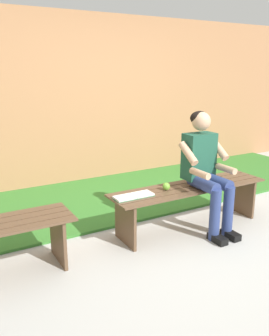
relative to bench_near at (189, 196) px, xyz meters
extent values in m
cube|color=#B2B2AD|center=(1.11, 1.00, -0.39)|extent=(10.00, 7.00, 0.04)
cube|color=#387A2D|center=(1.11, -1.50, -0.35)|extent=(9.00, 2.24, 0.03)
cube|color=#B27A51|center=(0.50, -2.29, 0.89)|extent=(9.50, 0.24, 2.51)
cube|color=brown|center=(0.00, -0.17, 0.10)|extent=(1.84, 0.11, 0.02)
cube|color=brown|center=(0.00, -0.06, 0.10)|extent=(1.84, 0.11, 0.02)
cube|color=brown|center=(0.00, 0.06, 0.10)|extent=(1.84, 0.11, 0.02)
cube|color=brown|center=(0.00, 0.17, 0.10)|extent=(1.84, 0.11, 0.02)
cube|color=brown|center=(-0.80, 0.00, -0.14)|extent=(0.03, 0.41, 0.46)
cube|color=brown|center=(0.80, 0.00, -0.14)|extent=(0.03, 0.41, 0.46)
cube|color=brown|center=(1.49, 0.00, -0.14)|extent=(0.03, 0.41, 0.46)
cube|color=#1E513D|center=(-0.12, -0.02, 0.43)|extent=(0.34, 0.20, 0.50)
sphere|color=tan|center=(-0.12, -0.01, 0.81)|extent=(0.20, 0.20, 0.20)
ellipsoid|color=black|center=(-0.12, -0.04, 0.84)|extent=(0.20, 0.19, 0.15)
cylinder|color=navy|center=(-0.21, 0.18, 0.18)|extent=(0.13, 0.40, 0.13)
cylinder|color=navy|center=(-0.03, 0.18, 0.18)|extent=(0.13, 0.40, 0.13)
cylinder|color=navy|center=(-0.21, 0.38, -0.09)|extent=(0.11, 0.11, 0.55)
cube|color=black|center=(-0.21, 0.44, -0.33)|extent=(0.10, 0.22, 0.07)
cylinder|color=navy|center=(-0.03, 0.38, -0.09)|extent=(0.11, 0.11, 0.55)
cube|color=black|center=(-0.03, 0.44, -0.33)|extent=(0.10, 0.22, 0.07)
cylinder|color=tan|center=(-0.33, 0.06, 0.50)|extent=(0.08, 0.28, 0.23)
cylinder|color=tan|center=(-0.30, 0.22, 0.32)|extent=(0.07, 0.26, 0.07)
cylinder|color=tan|center=(0.09, 0.06, 0.50)|extent=(0.08, 0.28, 0.23)
cylinder|color=tan|center=(0.06, 0.22, 0.32)|extent=(0.07, 0.26, 0.07)
sphere|color=#72B738|center=(0.29, -0.02, 0.15)|extent=(0.08, 0.08, 0.08)
cube|color=white|center=(0.60, -0.01, 0.12)|extent=(0.20, 0.15, 0.02)
cube|color=white|center=(0.80, -0.01, 0.12)|extent=(0.20, 0.15, 0.02)
cube|color=#33724C|center=(0.70, -0.01, 0.12)|extent=(0.41, 0.16, 0.01)
camera|label=1|loc=(2.33, 2.89, 1.34)|focal=37.98mm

